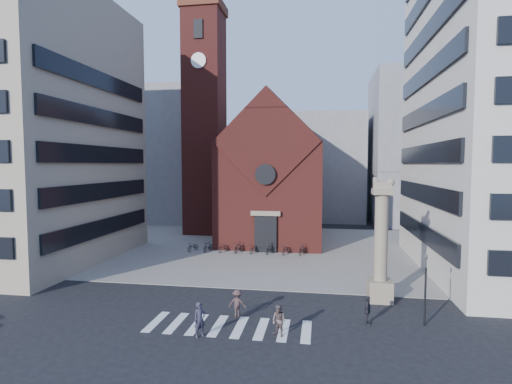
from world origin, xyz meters
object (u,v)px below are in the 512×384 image
pedestrian_0 (200,320)px  pedestrian_1 (279,321)px  pedestrian_2 (368,310)px  traffic_light (425,288)px  lion_column (381,252)px  scooter_0 (193,247)px

pedestrian_0 → pedestrian_1: bearing=-33.8°
pedestrian_0 → pedestrian_2: (9.39, 3.27, -0.11)m
traffic_light → pedestrian_0: (-12.72, -3.62, -1.31)m
pedestrian_1 → lion_column: bearing=80.9°
pedestrian_0 → pedestrian_2: size_ratio=1.13×
lion_column → pedestrian_1: lion_column is taller
pedestrian_1 → pedestrian_2: pedestrian_1 is taller
traffic_light → pedestrian_0: size_ratio=2.21×
scooter_0 → pedestrian_2: bearing=-26.7°
lion_column → traffic_light: lion_column is taller
scooter_0 → traffic_light: bearing=-20.9°
lion_column → pedestrian_0: (-10.73, -7.62, -2.48)m
traffic_light → scooter_0: (-19.97, 17.23, -1.75)m
pedestrian_0 → pedestrian_1: size_ratio=1.10×
lion_column → scooter_0: bearing=143.7°
pedestrian_0 → pedestrian_2: pedestrian_0 is taller
traffic_light → pedestrian_2: (-3.33, -0.34, -1.42)m
pedestrian_1 → scooter_0: (-11.57, 20.08, -0.34)m
lion_column → scooter_0: (-17.98, 13.23, -2.92)m
pedestrian_2 → lion_column: bearing=-5.7°
pedestrian_2 → pedestrian_0: bearing=120.6°
traffic_light → scooter_0: 26.43m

